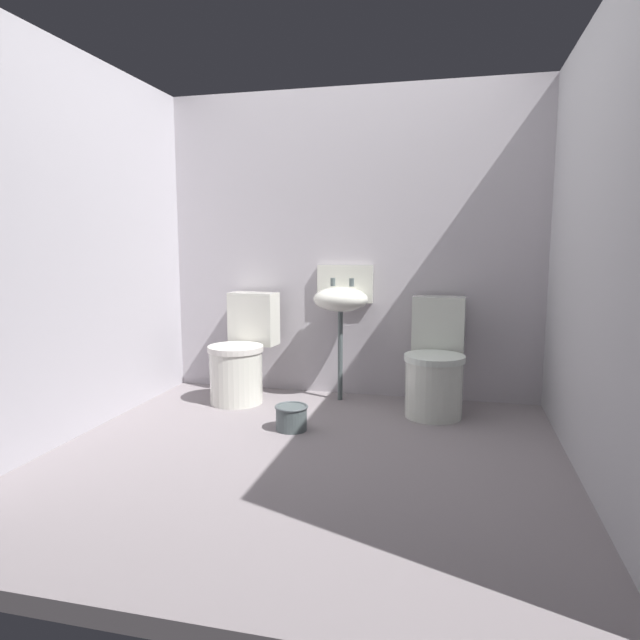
{
  "coord_description": "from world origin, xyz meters",
  "views": [
    {
      "loc": [
        0.77,
        -2.88,
        1.16
      ],
      "look_at": [
        0.0,
        0.31,
        0.7
      ],
      "focal_mm": 31.26,
      "sensor_mm": 36.0,
      "label": 1
    }
  ],
  "objects_px": {
    "toilet_left": "(242,357)",
    "bucket": "(291,417)",
    "sink": "(341,298)",
    "toilet_right": "(435,367)"
  },
  "relations": [
    {
      "from": "sink",
      "to": "bucket",
      "type": "relative_size",
      "value": 4.74
    },
    {
      "from": "toilet_left",
      "to": "toilet_right",
      "type": "relative_size",
      "value": 1.0
    },
    {
      "from": "toilet_left",
      "to": "toilet_right",
      "type": "height_order",
      "value": "same"
    },
    {
      "from": "toilet_right",
      "to": "bucket",
      "type": "bearing_deg",
      "value": 36.14
    },
    {
      "from": "sink",
      "to": "bucket",
      "type": "distance_m",
      "value": 1.03
    },
    {
      "from": "toilet_left",
      "to": "toilet_right",
      "type": "xyz_separation_m",
      "value": [
        1.4,
        -0.0,
        0.0
      ]
    },
    {
      "from": "toilet_right",
      "to": "sink",
      "type": "xyz_separation_m",
      "value": [
        -0.69,
        0.19,
        0.43
      ]
    },
    {
      "from": "toilet_left",
      "to": "bucket",
      "type": "bearing_deg",
      "value": 139.96
    },
    {
      "from": "sink",
      "to": "bucket",
      "type": "bearing_deg",
      "value": -101.83
    },
    {
      "from": "toilet_left",
      "to": "sink",
      "type": "height_order",
      "value": "sink"
    }
  ]
}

